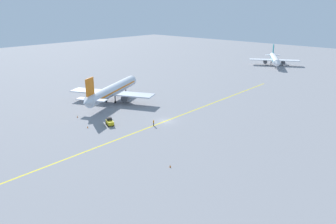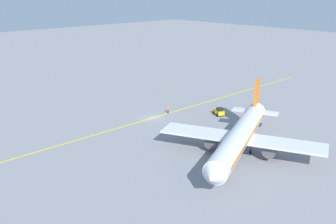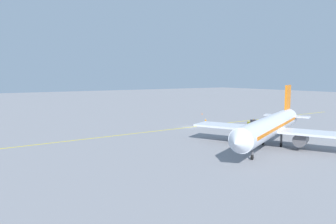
% 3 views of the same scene
% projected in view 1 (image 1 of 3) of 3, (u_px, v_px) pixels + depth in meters
% --- Properties ---
extents(ground_plane, '(400.00, 400.00, 0.00)m').
position_uv_depth(ground_plane, '(165.00, 121.00, 89.10)').
color(ground_plane, gray).
extents(apron_yellow_centreline, '(2.17, 119.99, 0.01)m').
position_uv_depth(apron_yellow_centreline, '(165.00, 121.00, 89.10)').
color(apron_yellow_centreline, yellow).
rests_on(apron_yellow_centreline, ground).
extents(airplane_at_gate, '(27.64, 33.57, 10.60)m').
position_uv_depth(airplane_at_gate, '(112.00, 90.00, 106.26)').
color(airplane_at_gate, silver).
rests_on(airplane_at_gate, ground).
extents(airplane_distant_taxiing, '(24.24, 29.17, 9.54)m').
position_uv_depth(airplane_distant_taxiing, '(274.00, 59.00, 171.35)').
color(airplane_distant_taxiing, white).
rests_on(airplane_distant_taxiing, ground).
extents(baggage_tug_white, '(3.35, 2.67, 2.11)m').
position_uv_depth(baggage_tug_white, '(110.00, 122.00, 85.90)').
color(baggage_tug_white, gold).
rests_on(baggage_tug_white, ground).
extents(ground_crew_worker, '(0.35, 0.54, 1.68)m').
position_uv_depth(ground_crew_worker, '(154.00, 123.00, 85.33)').
color(ground_crew_worker, '#23232D').
rests_on(ground_crew_worker, ground).
extents(traffic_cone_near_nose, '(0.32, 0.32, 0.55)m').
position_uv_depth(traffic_cone_near_nose, '(170.00, 166.00, 63.62)').
color(traffic_cone_near_nose, orange).
rests_on(traffic_cone_near_nose, ground).
extents(traffic_cone_mid_apron, '(0.32, 0.32, 0.55)m').
position_uv_depth(traffic_cone_mid_apron, '(77.00, 116.00, 91.99)').
color(traffic_cone_mid_apron, orange).
rests_on(traffic_cone_mid_apron, ground).
extents(traffic_cone_by_wingtip, '(0.32, 0.32, 0.55)m').
position_uv_depth(traffic_cone_by_wingtip, '(88.00, 127.00, 84.12)').
color(traffic_cone_by_wingtip, orange).
rests_on(traffic_cone_by_wingtip, ground).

